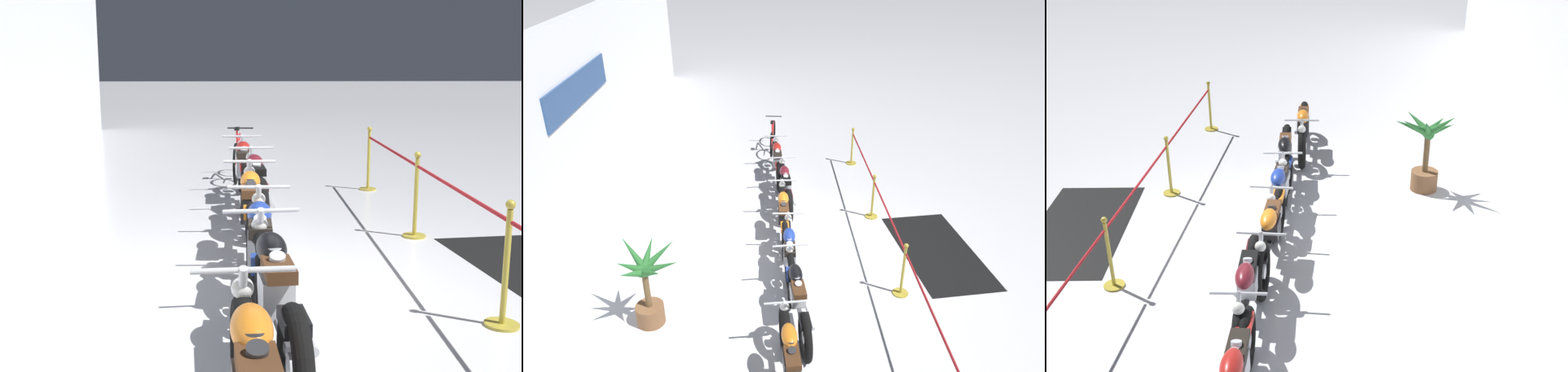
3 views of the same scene
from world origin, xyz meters
TOP-DOWN VIEW (x-y plane):
  - ground_plane at (0.00, 0.00)m, footprint 120.00×120.00m
  - back_wall at (0.01, 5.12)m, footprint 28.00×0.29m
  - motorcycle_orange_0 at (-3.37, 0.64)m, footprint 2.25×0.62m
  - motorcycle_black_1 at (-1.95, 0.47)m, footprint 2.43×0.62m
  - motorcycle_blue_2 at (-0.76, 0.54)m, footprint 2.31×0.62m
  - motorcycle_orange_3 at (0.62, 0.59)m, footprint 2.37×0.62m
  - motorcycle_maroon_4 at (1.96, 0.51)m, footprint 2.22×0.62m
  - motorcycle_red_5 at (3.44, 0.66)m, footprint 2.16×0.62m
  - bicycle at (5.40, 0.74)m, footprint 1.74×0.48m
  - potted_palm_left_of_row at (-1.93, 2.85)m, footprint 0.98×1.01m
  - stanchion_far_left at (-1.36, -1.42)m, footprint 8.76×0.28m
  - stanchion_mid_left at (-1.36, -1.42)m, footprint 0.28×0.28m
  - stanchion_mid_right at (1.37, -1.42)m, footprint 0.28×0.28m
  - stanchion_far_right at (4.32, -1.42)m, footprint 0.28×0.28m
  - floor_banner at (-0.06, -2.49)m, footprint 2.96×1.73m

SIDE VIEW (x-z plane):
  - ground_plane at x=0.00m, z-range 0.00..0.00m
  - floor_banner at x=-0.06m, z-range 0.00..0.01m
  - stanchion_mid_left at x=-1.36m, z-range -0.17..0.88m
  - stanchion_mid_right at x=1.37m, z-range -0.17..0.88m
  - stanchion_far_right at x=4.32m, z-range -0.17..0.88m
  - bicycle at x=5.40m, z-range -0.10..0.87m
  - motorcycle_orange_0 at x=-3.37m, z-range -0.01..0.94m
  - motorcycle_blue_2 at x=-0.76m, z-range 0.00..0.93m
  - motorcycle_black_1 at x=-1.95m, z-range -0.01..0.95m
  - motorcycle_maroon_4 at x=1.96m, z-range -0.01..0.96m
  - motorcycle_red_5 at x=3.44m, z-range 0.00..0.95m
  - motorcycle_orange_3 at x=0.62m, z-range 0.00..0.97m
  - stanchion_far_left at x=-1.36m, z-range 0.19..1.25m
  - potted_palm_left_of_row at x=-1.93m, z-range -0.01..1.53m
  - back_wall at x=0.01m, z-range 0.00..4.20m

